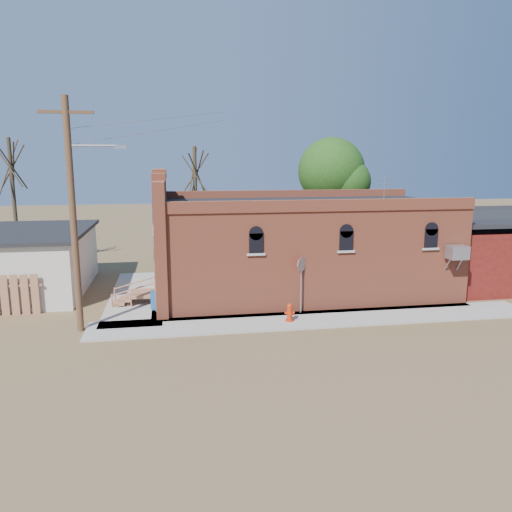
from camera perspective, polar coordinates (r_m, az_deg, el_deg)
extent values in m
plane|color=brown|center=(20.27, 3.76, -8.33)|extent=(120.00, 120.00, 0.00)
cube|color=#9E9991|center=(21.45, 7.14, -7.18)|extent=(19.00, 2.20, 0.08)
cube|color=#9E9991|center=(25.55, -13.38, -4.42)|extent=(2.60, 10.00, 0.08)
cube|color=#BD5639|center=(25.35, 5.37, 0.83)|extent=(14.00, 7.00, 4.50)
cube|color=black|center=(25.05, 5.46, 6.02)|extent=(13.80, 6.80, 0.12)
cube|color=#BD5639|center=(24.40, -10.70, 1.84)|extent=(0.50, 7.40, 5.80)
cube|color=navy|center=(23.07, -11.60, 4.05)|extent=(0.08, 1.10, 1.56)
cube|color=#999A9F|center=(24.10, 22.04, 0.39)|extent=(0.85, 0.65, 0.60)
cube|color=#590F11|center=(29.36, 23.57, 0.06)|extent=(5.00, 6.00, 3.20)
cylinder|color=#503B20|center=(20.27, -20.17, 4.10)|extent=(0.26, 0.26, 9.00)
cube|color=#503B20|center=(20.22, -20.92, 15.13)|extent=(2.00, 0.12, 0.12)
cylinder|color=#999A9F|center=(20.01, -18.10, 11.90)|extent=(1.80, 0.08, 0.08)
cube|color=#999A9F|center=(19.89, -15.18, 11.92)|extent=(0.45, 0.22, 0.14)
cylinder|color=#473D28|center=(31.77, -6.91, 5.58)|extent=(0.24, 0.24, 7.50)
cylinder|color=#473D28|center=(34.07, -25.90, 5.35)|extent=(0.24, 0.24, 8.00)
cylinder|color=#473D28|center=(33.95, 8.48, 4.86)|extent=(0.28, 0.28, 6.30)
sphere|color=#213F12|center=(33.77, 8.61, 9.59)|extent=(4.40, 4.40, 4.40)
cylinder|color=red|center=(20.97, 3.85, -7.34)|extent=(0.37, 0.37, 0.06)
cylinder|color=red|center=(20.87, 3.86, -6.51)|extent=(0.25, 0.25, 0.57)
sphere|color=red|center=(20.79, 3.87, -5.73)|extent=(0.23, 0.23, 0.23)
cylinder|color=red|center=(20.74, 3.96, -6.62)|extent=(0.12, 0.14, 0.10)
cylinder|color=red|center=(20.84, 3.47, -6.52)|extent=(0.14, 0.12, 0.10)
cylinder|color=red|center=(20.90, 4.26, -6.47)|extent=(0.14, 0.12, 0.10)
cylinder|color=#999A9F|center=(21.81, 5.16, -3.62)|extent=(0.08, 0.08, 2.26)
cylinder|color=#999A9F|center=(21.55, 5.22, -0.99)|extent=(0.51, 0.49, 0.68)
cylinder|color=red|center=(21.59, 5.19, -0.96)|extent=(0.51, 0.49, 0.68)
cylinder|color=#1B4E87|center=(22.91, -11.33, -4.99)|extent=(0.68, 0.68, 0.79)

